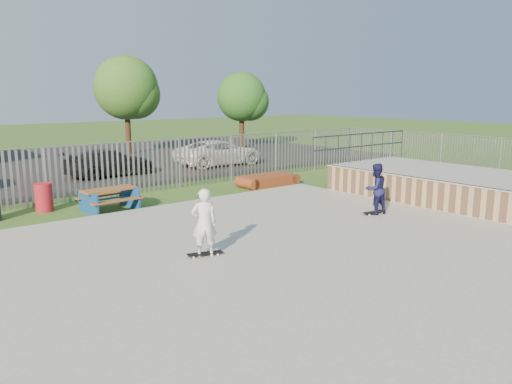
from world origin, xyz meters
TOP-DOWN VIEW (x-y plane):
  - ground at (0.00, 0.00)m, footprint 120.00×120.00m
  - concrete_slab at (0.00, 0.00)m, footprint 15.00×12.00m
  - quarter_pipe at (9.50, 1.04)m, footprint 5.50×7.05m
  - fence at (1.00, 4.59)m, footprint 26.04×16.02m
  - picnic_table at (-0.26, 6.92)m, footprint 1.82×1.53m
  - funbox at (6.71, 7.11)m, footprint 2.24×1.15m
  - trash_bin_red at (-1.96, 8.15)m, footprint 0.55×0.55m
  - parking_lot at (0.00, 19.00)m, footprint 40.00×18.00m
  - car_dark at (2.62, 13.59)m, footprint 4.36×2.07m
  - car_white at (8.60, 13.32)m, footprint 4.85×2.30m
  - tree_mid at (7.16, 21.34)m, footprint 3.97×3.97m
  - tree_right at (15.04, 19.76)m, footprint 3.43×3.43m
  - skateboard_a at (5.57, 0.77)m, footprint 0.82×0.31m
  - skateboard_b at (-0.69, 0.65)m, footprint 0.82×0.43m
  - skater_navy at (5.57, 0.77)m, footprint 0.83×0.69m
  - skater_white at (-0.69, 0.65)m, footprint 0.68×0.59m

SIDE VIEW (x-z plane):
  - ground at x=0.00m, z-range 0.00..0.00m
  - parking_lot at x=0.00m, z-range 0.00..0.02m
  - concrete_slab at x=0.00m, z-range 0.00..0.15m
  - skateboard_a at x=5.57m, z-range 0.15..0.23m
  - skateboard_b at x=-0.69m, z-range 0.15..0.23m
  - funbox at x=6.71m, z-range 0.00..0.44m
  - picnic_table at x=-0.26m, z-range 0.01..0.74m
  - trash_bin_red at x=-1.96m, z-range 0.00..0.92m
  - quarter_pipe at x=9.50m, z-range -0.54..1.65m
  - car_dark at x=2.62m, z-range 0.02..1.25m
  - car_white at x=8.60m, z-range 0.02..1.36m
  - skater_navy at x=5.57m, z-range 0.15..1.71m
  - skater_white at x=-0.69m, z-range 0.15..1.71m
  - fence at x=1.00m, z-range 0.00..2.00m
  - tree_right at x=15.04m, z-range 0.91..6.20m
  - tree_mid at x=7.16m, z-range 1.06..7.19m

